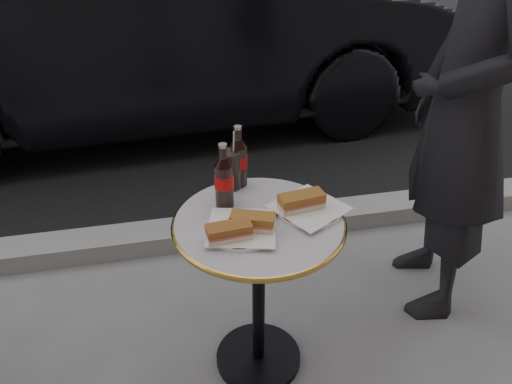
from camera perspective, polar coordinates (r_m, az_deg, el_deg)
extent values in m
plane|color=slate|center=(2.27, 0.27, -18.56)|extent=(80.00, 80.00, 0.00)
cube|color=black|center=(6.66, -9.18, 16.18)|extent=(40.00, 8.00, 0.00)
cube|color=gray|center=(2.89, -3.49, -4.30)|extent=(40.00, 0.20, 0.12)
cylinder|color=white|center=(1.71, -1.63, -4.31)|extent=(0.32, 0.32, 0.01)
cylinder|color=white|center=(1.83, 6.06, -1.97)|extent=(0.31, 0.31, 0.01)
cube|color=brown|center=(1.65, -3.10, -4.64)|extent=(0.15, 0.08, 0.05)
cube|color=#955E25|center=(1.69, -0.42, -3.46)|extent=(0.16, 0.12, 0.05)
cube|color=#965A26|center=(1.80, 5.21, -1.14)|extent=(0.17, 0.10, 0.06)
cylinder|color=black|center=(1.92, -2.87, 2.58)|extent=(0.10, 0.10, 0.16)
imported|color=black|center=(4.20, -11.63, 18.13)|extent=(2.03, 4.98, 1.60)
imported|color=black|center=(2.21, 22.81, 8.54)|extent=(0.59, 0.78, 1.93)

